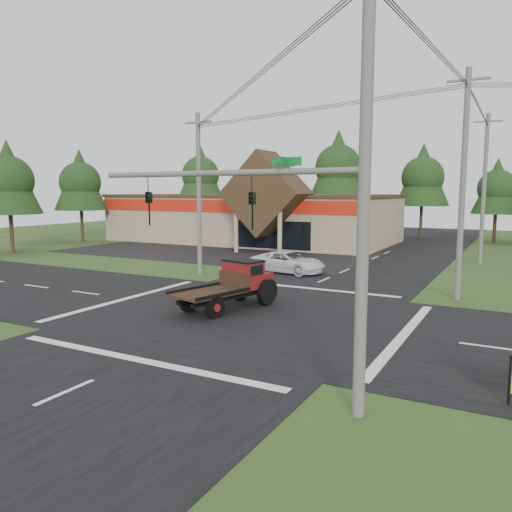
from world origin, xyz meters
The scene contains 19 objects.
ground centered at (0.00, 0.00, 0.00)m, with size 120.00×120.00×0.00m, color #2D4117.
road_ns centered at (0.00, 0.00, 0.01)m, with size 12.00×120.00×0.02m, color black.
road_ew centered at (0.00, 0.00, 0.01)m, with size 120.00×12.00×0.02m, color black.
parking_apron centered at (-14.00, 19.00, 0.01)m, with size 28.00×14.00×0.02m, color black.
cvs_building centered at (-15.70, 29.57, 2.78)m, with size 30.40×18.20×9.19m.
traffic_signal_mast centered at (5.82, -7.50, 4.43)m, with size 8.12×0.24×7.00m.
utility_pole_nr centered at (7.50, -7.50, 5.64)m, with size 2.00×0.30×11.00m.
utility_pole_nw centered at (-8.00, 8.00, 5.39)m, with size 2.00×0.30×10.50m.
utility_pole_ne centered at (8.00, 8.00, 5.89)m, with size 2.00×0.30×11.50m.
utility_pole_n centered at (8.00, 22.00, 5.74)m, with size 2.00×0.30×11.20m.
tree_row_a centered at (-30.00, 40.00, 8.05)m, with size 6.72×6.72×12.12m.
tree_row_b centered at (-20.00, 42.00, 6.70)m, with size 5.60×5.60×10.10m.
tree_row_c centered at (-10.00, 41.00, 8.72)m, with size 7.28×7.28×13.13m.
tree_row_d centered at (0.00, 42.00, 7.38)m, with size 6.16×6.16×11.11m.
tree_row_e centered at (8.00, 40.00, 6.03)m, with size 5.04×5.04×9.09m.
tree_side_w centered at (-32.00, 20.00, 6.70)m, with size 5.60×5.60×10.10m.
tree_side_w_near centered at (-30.00, 10.00, 6.70)m, with size 5.60×5.60×10.10m.
antique_flatbed_truck centered at (-1.28, 0.55, 1.14)m, with size 2.08×5.45×2.28m, color #57130C, non-canonical shape.
white_pickup centered at (-3.26, 11.60, 0.72)m, with size 2.40×5.21×1.45m, color white.
Camera 1 is at (10.86, -19.04, 5.50)m, focal length 35.00 mm.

